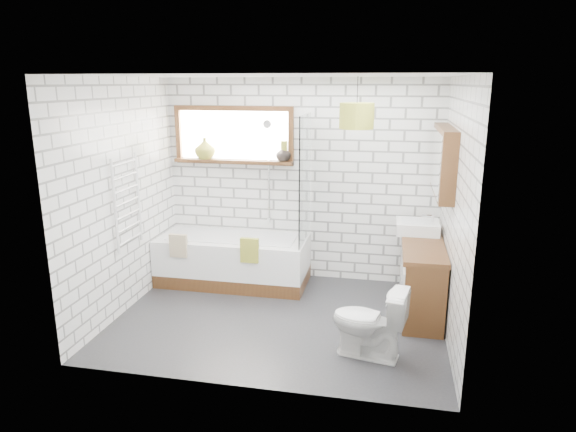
% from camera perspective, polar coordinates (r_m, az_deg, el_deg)
% --- Properties ---
extents(floor, '(3.40, 2.60, 0.01)m').
position_cam_1_polar(floor, '(5.58, -1.01, -11.33)').
color(floor, '#242427').
rests_on(floor, ground).
extents(ceiling, '(3.40, 2.60, 0.01)m').
position_cam_1_polar(ceiling, '(5.02, -1.15, 15.38)').
color(ceiling, white).
rests_on(ceiling, ground).
extents(wall_back, '(3.40, 0.01, 2.50)m').
position_cam_1_polar(wall_back, '(6.41, 1.45, 3.94)').
color(wall_back, white).
rests_on(wall_back, ground).
extents(wall_front, '(3.40, 0.01, 2.50)m').
position_cam_1_polar(wall_front, '(3.94, -5.18, -3.00)').
color(wall_front, white).
rests_on(wall_front, ground).
extents(wall_left, '(0.01, 2.60, 2.50)m').
position_cam_1_polar(wall_left, '(5.76, -17.87, 2.01)').
color(wall_left, white).
rests_on(wall_left, ground).
extents(wall_right, '(0.01, 2.60, 2.50)m').
position_cam_1_polar(wall_right, '(5.08, 18.06, 0.36)').
color(wall_right, white).
rests_on(wall_right, ground).
extents(window, '(1.52, 0.16, 0.68)m').
position_cam_1_polar(window, '(6.49, -6.09, 8.90)').
color(window, '#3C2210').
rests_on(window, wall_back).
extents(towel_radiator, '(0.06, 0.52, 1.00)m').
position_cam_1_polar(towel_radiator, '(5.75, -17.44, 1.51)').
color(towel_radiator, white).
rests_on(towel_radiator, wall_left).
extents(mirror_cabinet, '(0.16, 1.20, 0.70)m').
position_cam_1_polar(mirror_cabinet, '(5.58, 16.86, 5.88)').
color(mirror_cabinet, '#3C2210').
rests_on(mirror_cabinet, wall_right).
extents(shower_riser, '(0.02, 0.02, 1.30)m').
position_cam_1_polar(shower_riser, '(6.43, -2.14, 4.87)').
color(shower_riser, silver).
rests_on(shower_riser, wall_back).
extents(bathtub, '(1.83, 0.81, 0.59)m').
position_cam_1_polar(bathtub, '(6.46, -6.07, -4.84)').
color(bathtub, white).
rests_on(bathtub, floor).
extents(shower_screen, '(0.02, 0.72, 1.50)m').
position_cam_1_polar(shower_screen, '(5.98, 1.88, 4.05)').
color(shower_screen, white).
rests_on(shower_screen, bathtub).
extents(towel_green, '(0.21, 0.06, 0.29)m').
position_cam_1_polar(towel_green, '(5.91, -4.29, -3.83)').
color(towel_green, olive).
rests_on(towel_green, bathtub).
extents(towel_beige, '(0.21, 0.05, 0.28)m').
position_cam_1_polar(towel_beige, '(6.20, -12.08, -3.25)').
color(towel_beige, tan).
rests_on(towel_beige, bathtub).
extents(vanity, '(0.44, 1.35, 0.77)m').
position_cam_1_polar(vanity, '(5.81, 14.64, -6.56)').
color(vanity, '#3C2210').
rests_on(vanity, floor).
extents(basin, '(0.47, 0.41, 0.14)m').
position_cam_1_polar(basin, '(6.02, 14.18, -1.20)').
color(basin, white).
rests_on(basin, vanity).
extents(tap, '(0.04, 0.04, 0.18)m').
position_cam_1_polar(tap, '(6.01, 15.74, -0.63)').
color(tap, silver).
rests_on(tap, vanity).
extents(toilet, '(0.50, 0.73, 0.68)m').
position_cam_1_polar(toilet, '(4.79, 8.95, -11.54)').
color(toilet, white).
rests_on(toilet, floor).
extents(vase_olive, '(0.28, 0.28, 0.27)m').
position_cam_1_polar(vase_olive, '(6.60, -9.22, 7.26)').
color(vase_olive, olive).
rests_on(vase_olive, window).
extents(vase_dark, '(0.23, 0.23, 0.20)m').
position_cam_1_polar(vase_dark, '(6.32, -0.52, 6.81)').
color(vase_dark, black).
rests_on(vase_dark, window).
extents(bottle, '(0.09, 0.09, 0.25)m').
position_cam_1_polar(bottle, '(6.32, -0.45, 7.03)').
color(bottle, olive).
rests_on(bottle, window).
extents(pendant, '(0.36, 0.36, 0.27)m').
position_cam_1_polar(pendant, '(5.50, 7.64, 10.97)').
color(pendant, olive).
rests_on(pendant, ceiling).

